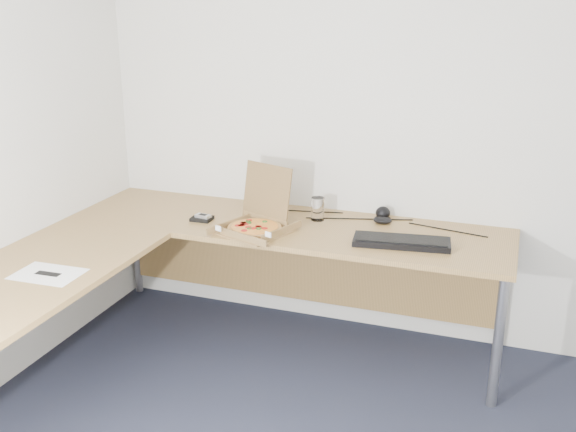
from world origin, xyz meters
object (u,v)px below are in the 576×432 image
at_px(pizza_box, 256,224).
at_px(desk, 202,247).
at_px(drinking_glass, 318,209).
at_px(keyboard, 402,242).
at_px(wallet, 202,219).

bearing_deg(pizza_box, desk, -109.58).
bearing_deg(desk, drinking_glass, 49.70).
bearing_deg(keyboard, desk, -170.31).
height_order(keyboard, wallet, keyboard).
relative_size(keyboard, wallet, 4.30).
xyz_separation_m(desk, keyboard, (1.00, 0.31, 0.05)).
xyz_separation_m(drinking_glass, wallet, (-0.63, -0.23, -0.06)).
height_order(desk, keyboard, keyboard).
relative_size(drinking_glass, wallet, 1.15).
relative_size(desk, drinking_glass, 18.70).
bearing_deg(desk, wallet, 116.14).
bearing_deg(keyboard, wallet, 171.79).
relative_size(desk, pizza_box, 6.55).
xyz_separation_m(pizza_box, keyboard, (0.79, 0.06, -0.02)).
distance_m(drinking_glass, wallet, 0.67).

